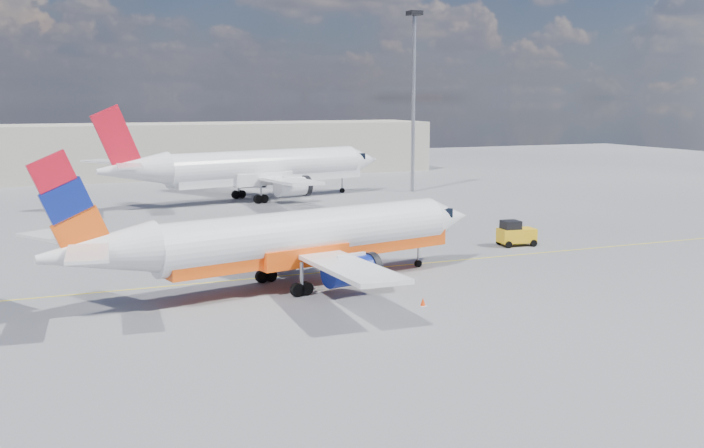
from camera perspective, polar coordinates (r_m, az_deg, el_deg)
name	(u,v)px	position (r m, az deg, el deg)	size (l,w,h in m)	color
ground	(377,278)	(52.25, 1.85, -3.95)	(240.00, 240.00, 0.00)	#5D5D61
taxi_line	(360,269)	(54.93, 0.56, -3.29)	(70.00, 0.15, 0.01)	yellow
terminal_main	(209,149)	(124.37, -10.37, 5.39)	(70.00, 14.00, 8.00)	beige
main_jet	(295,239)	(49.33, -4.19, -1.08)	(30.82, 23.66, 9.30)	white
second_jet	(257,168)	(92.11, -6.93, 4.03)	(37.09, 28.37, 11.20)	white
gse_tug	(516,234)	(64.76, 11.81, -0.70)	(3.06, 2.06, 2.08)	black
traffic_cone	(423,302)	(45.46, 5.18, -5.66)	(0.36, 0.36, 0.51)	white
floodlight_mast	(414,85)	(100.18, 4.50, 10.06)	(1.64, 1.64, 22.50)	#9E9FA7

